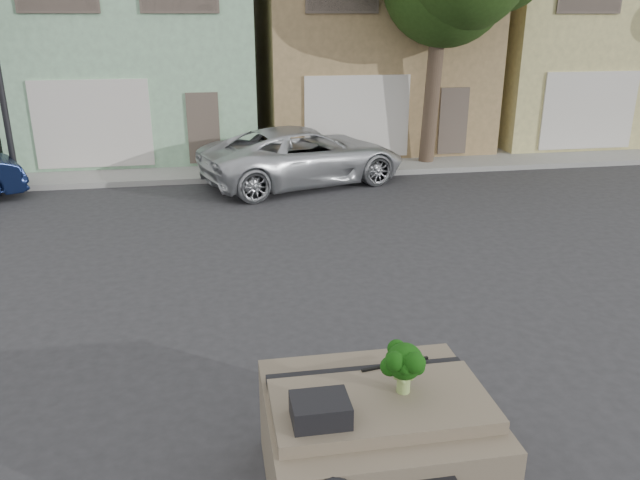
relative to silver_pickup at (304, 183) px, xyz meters
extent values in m
plane|color=#303033|center=(-1.07, -8.57, 0.00)|extent=(120.00, 120.00, 0.00)
cube|color=gray|center=(-1.07, 1.93, 0.07)|extent=(40.00, 3.00, 0.15)
cube|color=#92C399|center=(-4.57, 5.93, 3.77)|extent=(7.20, 8.20, 7.55)
cube|color=#9B7E52|center=(2.93, 5.93, 3.77)|extent=(7.20, 8.20, 7.55)
cube|color=#C8BD78|center=(10.43, 5.93, 3.77)|extent=(7.20, 8.20, 7.55)
imported|color=silver|center=(0.00, 0.00, 0.00)|extent=(6.00, 4.08, 1.52)
cube|color=black|center=(-7.57, 0.93, 2.55)|extent=(0.40, 0.40, 5.10)
cube|color=#203B11|center=(3.93, 1.23, 4.25)|extent=(4.40, 4.00, 8.50)
cube|color=#695D4A|center=(-1.07, -11.57, 0.56)|extent=(2.00, 1.80, 1.12)
cube|color=black|center=(-1.65, -11.92, 1.22)|extent=(0.48, 0.38, 0.20)
cube|color=black|center=(-0.79, -11.19, 1.13)|extent=(0.69, 0.15, 0.02)
cube|color=#0D3208|center=(-0.85, -11.63, 1.36)|extent=(0.55, 0.55, 0.48)
camera|label=1|loc=(-2.41, -16.20, 4.28)|focal=35.00mm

